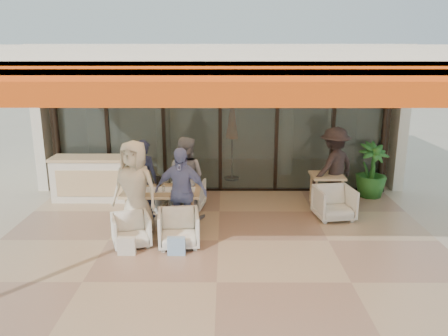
% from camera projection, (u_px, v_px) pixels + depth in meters
% --- Properties ---
extents(ground, '(70.00, 70.00, 0.00)m').
position_uv_depth(ground, '(218.00, 242.00, 7.93)').
color(ground, '#C6B293').
rests_on(ground, ground).
extents(terrace_floor, '(8.00, 6.00, 0.01)m').
position_uv_depth(terrace_floor, '(218.00, 241.00, 7.93)').
color(terrace_floor, tan).
rests_on(terrace_floor, ground).
extents(terrace_structure, '(8.00, 6.00, 3.40)m').
position_uv_depth(terrace_structure, '(217.00, 58.00, 6.85)').
color(terrace_structure, silver).
rests_on(terrace_structure, ground).
extents(glass_storefront, '(8.08, 0.10, 3.20)m').
position_uv_depth(glass_storefront, '(220.00, 127.00, 10.42)').
color(glass_storefront, '#9EADA3').
rests_on(glass_storefront, ground).
extents(interior_block, '(9.05, 3.62, 3.52)m').
position_uv_depth(interior_block, '(221.00, 92.00, 12.50)').
color(interior_block, silver).
rests_on(interior_block, ground).
extents(host_counter, '(1.85, 0.65, 1.04)m').
position_uv_depth(host_counter, '(93.00, 178.00, 10.03)').
color(host_counter, silver).
rests_on(host_counter, ground).
extents(dining_table, '(1.50, 0.90, 0.93)m').
position_uv_depth(dining_table, '(161.00, 193.00, 8.51)').
color(dining_table, '#D6BA82').
rests_on(dining_table, ground).
extents(chair_far_left, '(0.79, 0.76, 0.71)m').
position_uv_depth(chair_far_left, '(149.00, 194.00, 9.51)').
color(chair_far_left, white).
rests_on(chair_far_left, ground).
extents(chair_far_right, '(0.78, 0.75, 0.71)m').
position_uv_depth(chair_far_right, '(188.00, 194.00, 9.50)').
color(chair_far_right, white).
rests_on(chair_far_right, ground).
extents(chair_near_left, '(0.79, 0.77, 0.65)m').
position_uv_depth(chair_near_left, '(131.00, 229.00, 7.68)').
color(chair_near_left, white).
rests_on(chair_near_left, ground).
extents(chair_near_right, '(0.77, 0.73, 0.72)m').
position_uv_depth(chair_near_right, '(179.00, 227.00, 7.67)').
color(chair_near_right, white).
rests_on(chair_near_right, ground).
extents(diner_navy, '(0.70, 0.57, 1.65)m').
position_uv_depth(diner_navy, '(144.00, 179.00, 8.90)').
color(diner_navy, '#182035').
rests_on(diner_navy, ground).
extents(diner_grey, '(0.98, 0.86, 1.71)m').
position_uv_depth(diner_grey, '(185.00, 178.00, 8.89)').
color(diner_grey, slate).
rests_on(diner_grey, ground).
extents(diner_cream, '(1.01, 0.81, 1.81)m').
position_uv_depth(diner_cream, '(135.00, 189.00, 8.01)').
color(diner_cream, beige).
rests_on(diner_cream, ground).
extents(diner_periwinkle, '(1.05, 0.60, 1.69)m').
position_uv_depth(diner_periwinkle, '(181.00, 192.00, 8.03)').
color(diner_periwinkle, '#7079BB').
rests_on(diner_periwinkle, ground).
extents(tote_bag_cream, '(0.30, 0.10, 0.34)m').
position_uv_depth(tote_bag_cream, '(127.00, 247.00, 7.33)').
color(tote_bag_cream, silver).
rests_on(tote_bag_cream, ground).
extents(tote_bag_blue, '(0.30, 0.10, 0.34)m').
position_uv_depth(tote_bag_blue, '(176.00, 247.00, 7.33)').
color(tote_bag_blue, '#99BFD8').
rests_on(tote_bag_blue, ground).
extents(side_table, '(0.70, 0.70, 0.74)m').
position_uv_depth(side_table, '(327.00, 179.00, 9.58)').
color(side_table, '#D6BA82').
rests_on(side_table, ground).
extents(side_chair, '(0.82, 0.79, 0.75)m').
position_uv_depth(side_chair, '(334.00, 202.00, 8.93)').
color(side_chair, white).
rests_on(side_chair, ground).
extents(standing_woman, '(1.31, 1.21, 1.77)m').
position_uv_depth(standing_woman, '(334.00, 167.00, 9.65)').
color(standing_woman, black).
rests_on(standing_woman, ground).
extents(potted_palm, '(0.93, 0.93, 1.31)m').
position_uv_depth(potted_palm, '(371.00, 170.00, 10.23)').
color(potted_palm, '#1E5919').
rests_on(potted_palm, ground).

